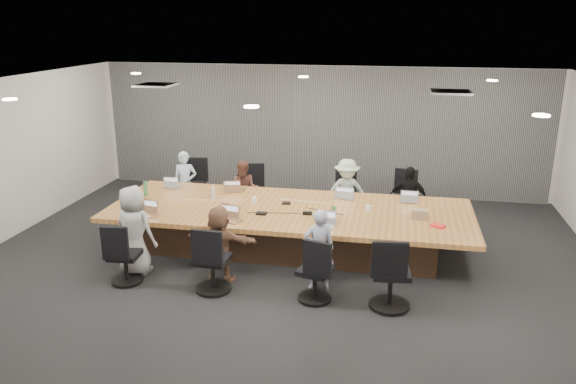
% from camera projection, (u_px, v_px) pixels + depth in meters
% --- Properties ---
extents(floor, '(10.00, 8.00, 0.00)m').
position_uv_depth(floor, '(283.00, 261.00, 9.09)').
color(floor, black).
rests_on(floor, ground).
extents(ceiling, '(10.00, 8.00, 0.00)m').
position_uv_depth(ceiling, '(283.00, 87.00, 8.26)').
color(ceiling, white).
rests_on(ceiling, wall_back).
extents(wall_back, '(10.00, 0.00, 2.80)m').
position_uv_depth(wall_back, '(320.00, 130.00, 12.42)').
color(wall_back, beige).
rests_on(wall_back, ground).
extents(wall_front, '(10.00, 0.00, 2.80)m').
position_uv_depth(wall_front, '(190.00, 299.00, 4.93)').
color(wall_front, beige).
rests_on(wall_front, ground).
extents(curtain, '(9.80, 0.04, 2.80)m').
position_uv_depth(curtain, '(319.00, 130.00, 12.35)').
color(curtain, slate).
rests_on(curtain, ground).
extents(conference_table, '(6.00, 2.20, 0.74)m').
position_uv_depth(conference_table, '(289.00, 227.00, 9.44)').
color(conference_table, '#422B1C').
rests_on(conference_table, ground).
extents(chair_0, '(0.66, 0.66, 0.86)m').
position_uv_depth(chair_0, '(192.00, 189.00, 11.47)').
color(chair_0, black).
rests_on(chair_0, ground).
extents(chair_1, '(0.61, 0.61, 0.75)m').
position_uv_depth(chair_1, '(250.00, 195.00, 11.26)').
color(chair_1, black).
rests_on(chair_1, ground).
extents(chair_2, '(0.69, 0.69, 0.80)m').
position_uv_depth(chair_2, '(348.00, 199.00, 10.88)').
color(chair_2, black).
rests_on(chair_2, ground).
extents(chair_3, '(0.65, 0.65, 0.82)m').
position_uv_depth(chair_3, '(407.00, 203.00, 10.67)').
color(chair_3, black).
rests_on(chair_3, ground).
extents(chair_4, '(0.52, 0.52, 0.72)m').
position_uv_depth(chair_4, '(125.00, 260.00, 8.26)').
color(chair_4, black).
rests_on(chair_4, ground).
extents(chair_5, '(0.57, 0.57, 0.81)m').
position_uv_depth(chair_5, '(212.00, 264.00, 7.99)').
color(chair_5, black).
rests_on(chair_5, ground).
extents(chair_6, '(0.61, 0.61, 0.74)m').
position_uv_depth(chair_6, '(315.00, 276.00, 7.73)').
color(chair_6, black).
rests_on(chair_6, ground).
extents(chair_7, '(0.65, 0.65, 0.87)m').
position_uv_depth(chair_7, '(391.00, 278.00, 7.52)').
color(chair_7, black).
rests_on(chair_7, ground).
extents(person_0, '(0.51, 0.38, 1.28)m').
position_uv_depth(person_0, '(185.00, 184.00, 11.08)').
color(person_0, silver).
rests_on(person_0, ground).
extents(laptop_0, '(0.29, 0.20, 0.02)m').
position_uv_depth(laptop_0, '(174.00, 186.00, 10.53)').
color(laptop_0, '#B2B2B7').
rests_on(laptop_0, conference_table).
extents(person_1, '(0.61, 0.51, 1.16)m').
position_uv_depth(person_1, '(245.00, 190.00, 10.87)').
color(person_1, brown).
rests_on(person_1, ground).
extents(laptop_1, '(0.35, 0.28, 0.02)m').
position_uv_depth(laptop_1, '(237.00, 190.00, 10.30)').
color(laptop_1, '#8C6647').
rests_on(laptop_1, conference_table).
extents(person_2, '(0.88, 0.56, 1.29)m').
position_uv_depth(person_2, '(347.00, 193.00, 10.48)').
color(person_2, '#AAC6B0').
rests_on(person_2, ground).
extents(laptop_2, '(0.36, 0.27, 0.02)m').
position_uv_depth(laptop_2, '(344.00, 196.00, 9.93)').
color(laptop_2, '#B2B2B7').
rests_on(laptop_2, conference_table).
extents(person_3, '(0.74, 0.38, 1.21)m').
position_uv_depth(person_3, '(408.00, 198.00, 10.28)').
color(person_3, black).
rests_on(person_3, ground).
extents(laptop_3, '(0.30, 0.21, 0.02)m').
position_uv_depth(laptop_3, '(409.00, 200.00, 9.72)').
color(laptop_3, '#B2B2B7').
rests_on(laptop_3, conference_table).
extents(person_4, '(0.75, 0.56, 1.39)m').
position_uv_depth(person_4, '(134.00, 230.00, 8.49)').
color(person_4, '#989898').
rests_on(person_4, ground).
extents(laptop_4, '(0.34, 0.28, 0.02)m').
position_uv_depth(laptop_4, '(149.00, 215.00, 8.99)').
color(laptop_4, '#8C6647').
rests_on(laptop_4, conference_table).
extents(person_5, '(1.10, 0.41, 1.17)m').
position_uv_depth(person_5, '(220.00, 244.00, 8.27)').
color(person_5, brown).
rests_on(person_5, ground).
extents(laptop_5, '(0.38, 0.31, 0.02)m').
position_uv_depth(laptop_5, '(230.00, 221.00, 8.73)').
color(laptop_5, '#8C6647').
rests_on(laptop_5, conference_table).
extents(person_6, '(0.51, 0.40, 1.22)m').
position_uv_depth(person_6, '(319.00, 250.00, 7.98)').
color(person_6, '#959AB0').
rests_on(person_6, ground).
extents(laptop_6, '(0.31, 0.22, 0.02)m').
position_uv_depth(laptop_6, '(324.00, 227.00, 8.46)').
color(laptop_6, '#B2B2B7').
rests_on(laptop_6, conference_table).
extents(bottle_green_left, '(0.08, 0.08, 0.26)m').
position_uv_depth(bottle_green_left, '(146.00, 188.00, 9.98)').
color(bottle_green_left, '#347C48').
rests_on(bottle_green_left, conference_table).
extents(bottle_green_right, '(0.08, 0.08, 0.23)m').
position_uv_depth(bottle_green_right, '(333.00, 214.00, 8.73)').
color(bottle_green_right, '#347C48').
rests_on(bottle_green_right, conference_table).
extents(bottle_clear, '(0.07, 0.07, 0.21)m').
position_uv_depth(bottle_clear, '(213.00, 192.00, 9.85)').
color(bottle_clear, silver).
rests_on(bottle_clear, conference_table).
extents(cup_white_far, '(0.11, 0.11, 0.11)m').
position_uv_depth(cup_white_far, '(254.00, 200.00, 9.56)').
color(cup_white_far, white).
rests_on(cup_white_far, conference_table).
extents(cup_white_near, '(0.11, 0.11, 0.10)m').
position_uv_depth(cup_white_near, '(368.00, 209.00, 9.15)').
color(cup_white_near, white).
rests_on(cup_white_near, conference_table).
extents(mug_brown, '(0.11, 0.11, 0.11)m').
position_uv_depth(mug_brown, '(148.00, 204.00, 9.36)').
color(mug_brown, brown).
rests_on(mug_brown, conference_table).
extents(mic_left, '(0.17, 0.11, 0.03)m').
position_uv_depth(mic_left, '(261.00, 213.00, 9.03)').
color(mic_left, black).
rests_on(mic_left, conference_table).
extents(mic_right, '(0.16, 0.12, 0.03)m').
position_uv_depth(mic_right, '(286.00, 203.00, 9.55)').
color(mic_right, black).
rests_on(mic_right, conference_table).
extents(stapler, '(0.16, 0.06, 0.06)m').
position_uv_depth(stapler, '(307.00, 213.00, 9.01)').
color(stapler, black).
rests_on(stapler, conference_table).
extents(canvas_bag, '(0.26, 0.17, 0.14)m').
position_uv_depth(canvas_bag, '(420.00, 214.00, 8.84)').
color(canvas_bag, '#997E60').
rests_on(canvas_bag, conference_table).
extents(snack_packet, '(0.23, 0.21, 0.04)m').
position_uv_depth(snack_packet, '(438.00, 226.00, 8.48)').
color(snack_packet, red).
rests_on(snack_packet, conference_table).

